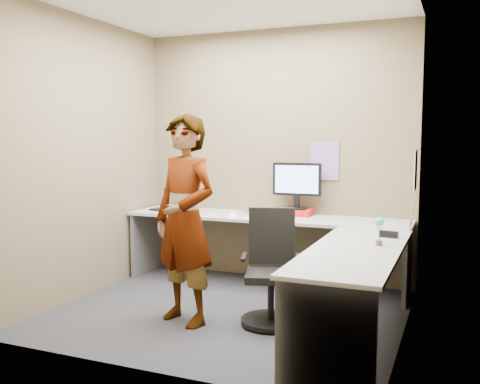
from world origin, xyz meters
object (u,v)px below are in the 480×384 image
at_px(monitor, 297,182).
at_px(office_chair, 271,278).
at_px(person, 185,220).
at_px(desk, 288,243).

xyz_separation_m(monitor, office_chair, (0.16, -1.26, -0.70)).
relative_size(office_chair, person, 0.54).
xyz_separation_m(office_chair, person, (-0.67, -0.25, 0.48)).
bearing_deg(person, monitor, 90.60).
bearing_deg(monitor, person, -110.48).
height_order(desk, office_chair, office_chair).
height_order(desk, monitor, monitor).
bearing_deg(person, office_chair, 40.11).
distance_m(office_chair, person, 0.86).
bearing_deg(desk, monitor, 100.73).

